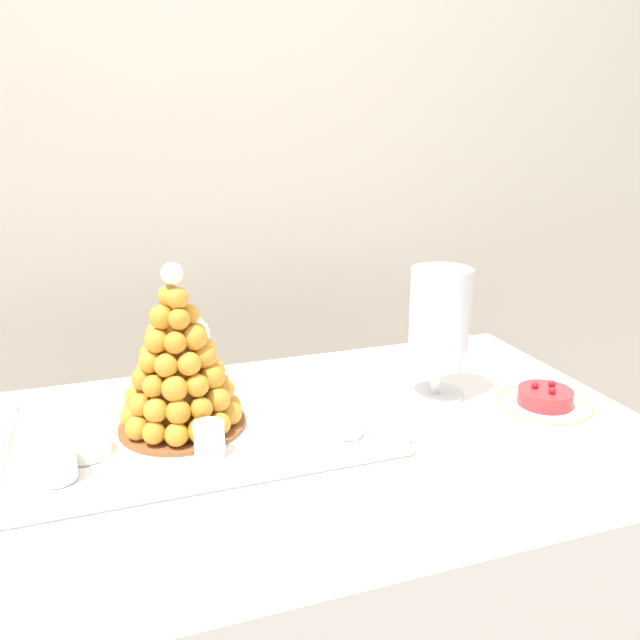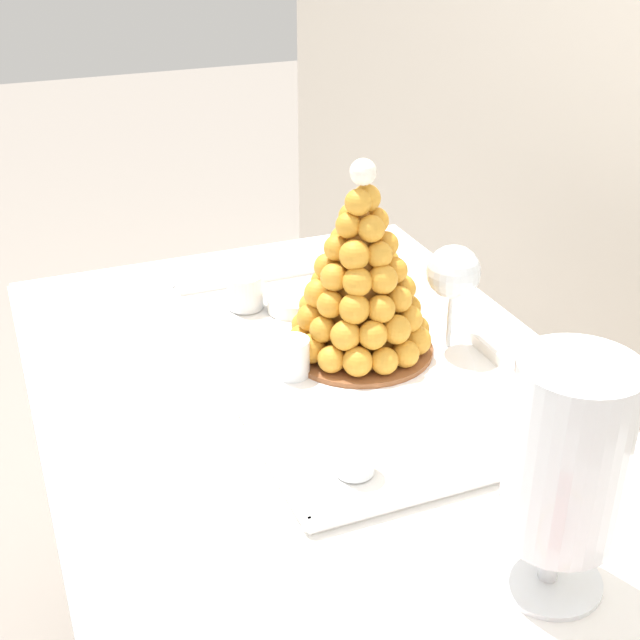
{
  "view_description": "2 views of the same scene",
  "coord_description": "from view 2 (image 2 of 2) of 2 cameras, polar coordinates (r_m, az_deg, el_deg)",
  "views": [
    {
      "loc": [
        -0.29,
        -0.96,
        1.31
      ],
      "look_at": [
        0.06,
        0.05,
        0.97
      ],
      "focal_mm": 35.61,
      "sensor_mm": 36.0,
      "label": 1
    },
    {
      "loc": [
        0.86,
        -0.39,
        1.44
      ],
      "look_at": [
        -0.05,
        -0.02,
        0.92
      ],
      "focal_mm": 48.71,
      "sensor_mm": 36.0,
      "label": 2
    }
  ],
  "objects": [
    {
      "name": "wine_glass",
      "position": [
        1.29,
        8.74,
        2.96
      ],
      "size": [
        0.08,
        0.08,
        0.17
      ],
      "color": "silver",
      "rests_on": "buffet_table"
    },
    {
      "name": "dessert_cup_mid_left",
      "position": [
        1.25,
        -1.84,
        -2.55
      ],
      "size": [
        0.05,
        0.05,
        0.06
      ],
      "color": "silver",
      "rests_on": "serving_tray"
    },
    {
      "name": "buffet_table",
      "position": [
        1.22,
        1.97,
        -11.7
      ],
      "size": [
        1.3,
        0.77,
        0.77
      ],
      "color": "brown",
      "rests_on": "ground_plane"
    },
    {
      "name": "serving_tray",
      "position": [
        1.29,
        2.2,
        -2.83
      ],
      "size": [
        0.65,
        0.4,
        0.02
      ],
      "color": "white",
      "rests_on": "buffet_table"
    },
    {
      "name": "macaron_goblet",
      "position": [
        0.87,
        15.91,
        -8.67
      ],
      "size": [
        0.12,
        0.12,
        0.26
      ],
      "color": "white",
      "rests_on": "buffet_table"
    },
    {
      "name": "dessert_cup_left",
      "position": [
        1.44,
        -4.92,
        1.83
      ],
      "size": [
        0.06,
        0.06,
        0.06
      ],
      "color": "silver",
      "rests_on": "serving_tray"
    },
    {
      "name": "creme_brulee_ramekin",
      "position": [
        1.43,
        -1.8,
        1.15
      ],
      "size": [
        0.09,
        0.09,
        0.02
      ],
      "color": "white",
      "rests_on": "serving_tray"
    },
    {
      "name": "croquembouche",
      "position": [
        1.27,
        2.69,
        2.48
      ],
      "size": [
        0.22,
        0.22,
        0.3
      ],
      "color": "brown",
      "rests_on": "serving_tray"
    },
    {
      "name": "dessert_cup_centre",
      "position": [
        1.06,
        2.29,
        -8.91
      ],
      "size": [
        0.05,
        0.05,
        0.05
      ],
      "color": "silver",
      "rests_on": "serving_tray"
    }
  ]
}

